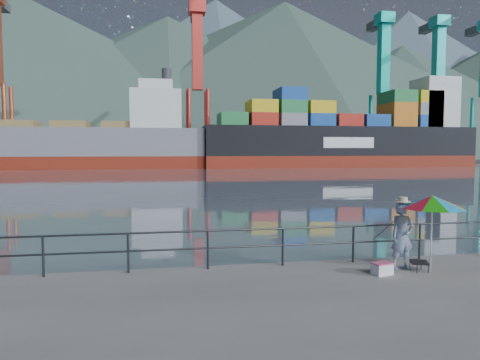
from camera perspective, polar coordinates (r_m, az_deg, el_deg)
The scene contains 13 objects.
harbor_water at distance 139.21m, azimuth -9.11°, elevation 2.68°, with size 500.00×280.00×0.00m, color slate.
far_dock at distance 102.91m, azimuth -3.22°, elevation 2.28°, with size 200.00×40.00×0.40m, color #514F4C.
guardrail at distance 11.34m, azimuth 0.79°, elevation -9.02°, with size 22.00×0.06×1.03m.
mountains at distance 223.10m, azimuth 0.73°, elevation 12.37°, with size 600.00×332.80×80.00m.
port_cranes at distance 99.69m, azimuth 9.70°, elevation 11.39°, with size 116.00×28.00×38.40m.
container_stacks at distance 109.29m, azimuth 9.57°, elevation 3.86°, with size 58.00×8.40×7.80m.
fisherman at distance 11.88m, azimuth 20.80°, elevation -6.98°, with size 0.63×0.41×1.73m, color #2E5286.
beach_umbrella at distance 11.75m, azimuth 24.27°, elevation -2.69°, with size 1.75×1.75×1.95m.
folding_stool at distance 11.96m, azimuth 22.77°, elevation -10.53°, with size 0.52×0.52×0.26m.
cooler_bag at distance 11.36m, azimuth 18.42°, elevation -11.22°, with size 0.46×0.31×0.27m, color white.
fishing_rod at distance 13.09m, azimuth 18.98°, elevation -9.81°, with size 0.02×0.02×1.87m, color black.
bulk_carrier at distance 82.25m, azimuth -20.40°, elevation 4.52°, with size 47.74×8.26×14.50m.
container_ship at distance 87.79m, azimuth 14.10°, elevation 5.72°, with size 53.67×8.94×18.10m.
Camera 1 is at (-2.06, -9.16, 3.08)m, focal length 32.00 mm.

